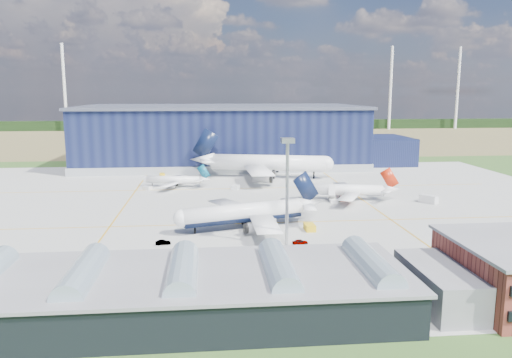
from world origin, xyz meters
The scene contains 21 objects.
ground centered at (0.00, 0.00, 0.00)m, with size 600.00×600.00×0.00m, color #304C1C.
apron centered at (0.00, 10.00, 0.03)m, with size 220.00×160.00×0.08m.
farmland centered at (0.00, 220.00, 0.00)m, with size 600.00×220.00×0.01m, color olive.
treeline centered at (0.00, 300.00, 4.00)m, with size 600.00×8.00×8.00m, color black.
hangar centered at (2.81, 94.80, 11.62)m, with size 145.00×62.00×26.10m.
glass_concourse centered at (-6.45, -60.00, 3.69)m, with size 78.00×23.00×8.60m.
light_mast_center centered at (10.00, -30.00, 15.43)m, with size 2.60×2.60×23.00m.
airliner_navy centered at (2.06, -14.52, 6.21)m, with size 38.09×37.26×12.42m, color white, non-canonical shape.
airliner_red centered at (34.40, 14.20, 4.90)m, with size 30.07×29.42×9.81m, color white, non-canonical shape.
airliner_widebody centered at (16.40, 55.00, 8.93)m, with size 54.79×53.60×17.87m, color white, non-canonical shape.
airliner_regional centered at (-17.95, 40.00, 3.91)m, with size 23.96×23.44×7.81m, color white, non-canonical shape.
gse_tug_a centered at (17.42, -17.82, 0.78)m, with size 2.29×3.75×1.56m, color gold.
gse_tug_b centered at (-18.37, -46.00, 0.67)m, with size 2.07×3.10×1.34m, color gold.
gse_van_a centered at (7.43, -13.23, 1.10)m, with size 2.19×5.03×2.19m, color silver.
gse_cart_a centered at (2.85, 33.74, 0.71)m, with size 2.19×3.28×1.42m, color silver.
gse_van_b centered at (57.98, 7.72, 1.17)m, with size 2.35×5.13×2.35m, color silver.
gse_tug_c centered at (-23.74, 62.00, 0.63)m, with size 1.81×2.90×1.27m, color gold.
gse_cart_b centered at (-26.42, 35.79, 0.63)m, with size 1.93×2.90×1.26m, color silver.
airstair centered at (30.38, 13.25, 1.57)m, with size 1.97×4.91×3.14m, color silver.
car_a centered at (13.23, -28.18, 0.57)m, with size 1.35×3.35×1.14m, color #99999E.
car_b centered at (-15.91, -25.67, 0.53)m, with size 1.13×3.24×1.07m, color #99999E.
Camera 1 is at (-6.02, -129.26, 32.25)m, focal length 35.00 mm.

